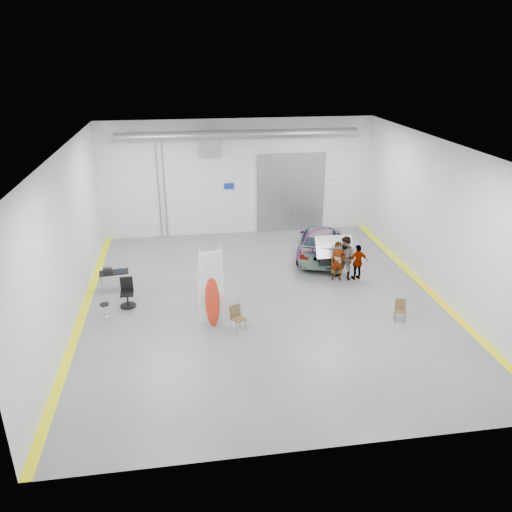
{
  "coord_description": "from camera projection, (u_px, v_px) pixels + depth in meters",
  "views": [
    {
      "loc": [
        -2.91,
        -17.23,
        9.17
      ],
      "look_at": [
        -0.14,
        0.99,
        1.5
      ],
      "focal_mm": 35.0,
      "sensor_mm": 36.0,
      "label": 1
    }
  ],
  "objects": [
    {
      "name": "shop_stool",
      "position": [
        105.0,
        312.0,
        18.11
      ],
      "size": [
        0.34,
        0.34,
        0.67
      ],
      "rotation": [
        0.0,
        0.0,
        0.14
      ],
      "color": "black",
      "rests_on": "ground"
    },
    {
      "name": "work_table",
      "position": [
        112.0,
        272.0,
        20.38
      ],
      "size": [
        1.22,
        0.71,
        0.95
      ],
      "rotation": [
        0.0,
        0.0,
        0.12
      ],
      "color": "gray",
      "rests_on": "ground"
    },
    {
      "name": "ground",
      "position": [
        263.0,
        300.0,
        19.65
      ],
      "size": [
        16.0,
        16.0,
        0.0
      ],
      "primitive_type": "plane",
      "color": "slate",
      "rests_on": "ground"
    },
    {
      "name": "room_shell",
      "position": [
        261.0,
        185.0,
        20.14
      ],
      "size": [
        14.02,
        16.18,
        6.01
      ],
      "color": "silver",
      "rests_on": "ground"
    },
    {
      "name": "person_a",
      "position": [
        338.0,
        261.0,
        21.11
      ],
      "size": [
        0.69,
        0.52,
        1.71
      ],
      "primitive_type": "imported",
      "rotation": [
        0.0,
        0.0,
        -0.19
      ],
      "color": "#957151",
      "rests_on": "ground"
    },
    {
      "name": "surfboard_display",
      "position": [
        211.0,
        295.0,
        17.43
      ],
      "size": [
        0.86,
        0.29,
        3.03
      ],
      "rotation": [
        0.0,
        0.0,
        0.12
      ],
      "color": "white",
      "rests_on": "ground"
    },
    {
      "name": "person_c",
      "position": [
        358.0,
        262.0,
        21.19
      ],
      "size": [
        0.96,
        0.51,
        1.57
      ],
      "primitive_type": "imported",
      "rotation": [
        0.0,
        0.0,
        3.3
      ],
      "color": "brown",
      "rests_on": "ground"
    },
    {
      "name": "person_b",
      "position": [
        346.0,
        258.0,
        21.11
      ],
      "size": [
        1.17,
        1.17,
        1.92
      ],
      "primitive_type": "imported",
      "rotation": [
        0.0,
        0.0,
        -0.78
      ],
      "color": "teal",
      "rests_on": "ground"
    },
    {
      "name": "folding_chair_far",
      "position": [
        400.0,
        315.0,
        18.09
      ],
      "size": [
        0.49,
        0.51,
        0.81
      ],
      "rotation": [
        0.0,
        0.0,
        -0.33
      ],
      "color": "brown",
      "rests_on": "ground"
    },
    {
      "name": "office_chair",
      "position": [
        127.0,
        294.0,
        19.06
      ],
      "size": [
        0.6,
        0.6,
        1.13
      ],
      "rotation": [
        0.0,
        0.0,
        0.02
      ],
      "color": "black",
      "rests_on": "ground"
    },
    {
      "name": "trunk_lid",
      "position": [
        334.0,
        244.0,
        21.38
      ],
      "size": [
        1.64,
        0.99,
        0.04
      ],
      "primitive_type": "cube",
      "color": "silver",
      "rests_on": "sedan_car"
    },
    {
      "name": "folding_chair_near",
      "position": [
        238.0,
        323.0,
        17.47
      ],
      "size": [
        0.58,
        0.62,
        0.92
      ],
      "rotation": [
        0.0,
        0.0,
        0.46
      ],
      "color": "brown",
      "rests_on": "ground"
    },
    {
      "name": "sedan_car",
      "position": [
        320.0,
        242.0,
        23.64
      ],
      "size": [
        3.38,
        5.22,
        1.4
      ],
      "primitive_type": "imported",
      "rotation": [
        0.0,
        0.0,
        2.83
      ],
      "color": "white",
      "rests_on": "ground"
    }
  ]
}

